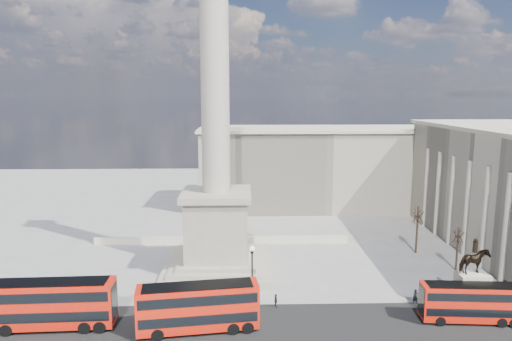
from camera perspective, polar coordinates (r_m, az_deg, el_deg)
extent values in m
plane|color=#97958F|center=(58.47, -5.11, -14.06)|extent=(180.00, 180.00, 0.00)
cube|color=black|center=(49.37, 0.25, -18.70)|extent=(120.00, 9.00, 0.01)
cube|color=#A29A87|center=(62.90, -4.83, -11.82)|extent=(14.00, 14.00, 1.00)
cube|color=#A29A87|center=(62.63, -4.84, -11.18)|extent=(12.00, 12.00, 0.50)
cube|color=#A29A87|center=(62.45, -4.84, -10.75)|extent=(10.00, 10.00, 0.50)
cube|color=#A29A87|center=(61.11, -4.90, -7.01)|extent=(8.00, 8.00, 8.00)
cube|color=#A29A87|center=(60.01, -4.96, -2.98)|extent=(9.00, 9.00, 0.80)
cylinder|color=#B7A997|center=(58.77, -5.21, 13.82)|extent=(3.60, 3.60, 34.00)
cube|color=beige|center=(73.22, -4.33, -8.66)|extent=(40.00, 0.60, 1.10)
cube|color=beige|center=(96.14, 8.32, 0.22)|extent=(50.00, 16.00, 16.00)
cube|color=beige|center=(95.16, 8.44, 5.16)|extent=(51.00, 17.00, 0.60)
cube|color=red|center=(51.73, -24.13, -14.94)|extent=(12.38, 3.28, 4.52)
cube|color=black|center=(52.06, -24.07, -15.75)|extent=(11.90, 3.32, 1.00)
cube|color=black|center=(51.27, -24.22, -13.71)|extent=(11.90, 3.32, 1.00)
cube|color=black|center=(50.86, -24.31, -12.58)|extent=(11.15, 2.95, 0.07)
cylinder|color=black|center=(54.07, -28.18, -16.54)|extent=(1.34, 2.96, 1.23)
cylinder|color=black|center=(51.53, -20.21, -17.28)|extent=(1.34, 2.96, 1.23)
cylinder|color=black|center=(51.15, -18.55, -17.40)|extent=(1.34, 2.96, 1.23)
cube|color=red|center=(47.43, -7.24, -16.53)|extent=(12.21, 4.27, 4.40)
cube|color=black|center=(47.78, -7.22, -17.38)|extent=(11.74, 4.27, 0.98)
cube|color=black|center=(46.93, -7.27, -15.25)|extent=(11.74, 4.27, 0.98)
cube|color=black|center=(46.50, -7.30, -14.06)|extent=(10.98, 3.84, 0.07)
cylinder|color=black|center=(48.41, -12.12, -18.74)|extent=(1.56, 2.97, 1.20)
cylinder|color=black|center=(48.52, -3.02, -18.46)|extent=(1.56, 2.97, 1.20)
cylinder|color=black|center=(48.66, -1.25, -18.36)|extent=(1.56, 2.97, 1.20)
cube|color=red|center=(53.74, 25.24, -14.66)|extent=(10.15, 3.01, 3.69)
cube|color=black|center=(54.00, 25.19, -15.30)|extent=(9.76, 3.04, 0.82)
cube|color=black|center=(53.36, 25.32, -13.70)|extent=(9.76, 3.04, 0.82)
cube|color=black|center=(53.03, 25.38, -12.81)|extent=(9.14, 2.71, 0.05)
cylinder|color=black|center=(53.28, 21.68, -16.59)|extent=(1.18, 2.46, 1.00)
cylinder|color=black|center=(55.50, 27.89, -15.96)|extent=(1.18, 2.46, 1.00)
cylinder|color=black|center=(56.01, 29.05, -15.82)|extent=(1.18, 2.46, 1.00)
cylinder|color=black|center=(53.28, -0.48, -16.16)|extent=(0.46, 0.46, 0.53)
cylinder|color=black|center=(52.09, -0.49, -13.29)|extent=(0.17, 0.17, 6.31)
cylinder|color=black|center=(50.99, -0.49, -10.13)|extent=(0.32, 0.32, 0.32)
sphere|color=silver|center=(50.87, -0.49, -9.74)|extent=(0.59, 0.59, 0.59)
cube|color=beige|center=(56.69, 25.18, -15.48)|extent=(3.99, 2.99, 0.50)
cube|color=beige|center=(55.92, 25.33, -13.67)|extent=(3.19, 2.20, 4.39)
imported|color=black|center=(54.68, 25.59, -10.24)|extent=(3.48, 2.33, 2.69)
cylinder|color=black|center=(54.18, 25.72, -8.59)|extent=(0.50, 0.50, 1.20)
sphere|color=black|center=(53.96, 25.78, -7.83)|extent=(0.36, 0.36, 0.36)
cylinder|color=#332319|center=(67.26, 23.86, -8.98)|extent=(0.27, 0.27, 5.90)
cylinder|color=#332319|center=(72.01, 19.48, -7.02)|extent=(0.30, 0.30, 7.07)
imported|color=black|center=(56.11, 19.32, -14.67)|extent=(0.64, 0.42, 1.73)
imported|color=black|center=(62.50, 28.60, -12.71)|extent=(1.13, 1.05, 1.87)
imported|color=black|center=(52.51, 2.51, -15.95)|extent=(0.53, 0.96, 1.56)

